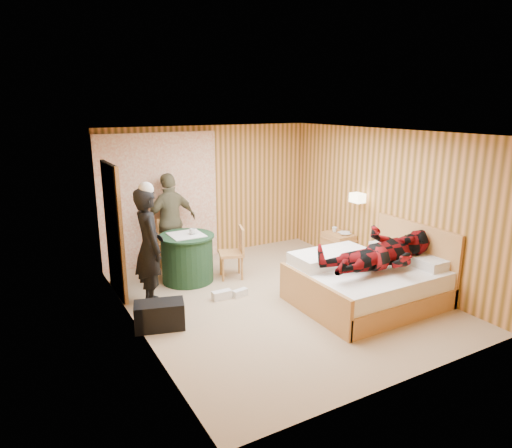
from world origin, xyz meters
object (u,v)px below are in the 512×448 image
duffel_bag (160,315)px  bed (368,282)px  chair_near (236,249)px  chair_far (171,239)px  woman_standing (149,247)px  nightstand (338,247)px  man_at_table (171,221)px  wall_lamp (358,198)px  man_on_bed (383,243)px  round_table (187,258)px

duffel_bag → bed: bearing=2.8°
chair_near → duffel_bag: chair_near is taller
chair_far → woman_standing: (-0.77, -1.32, 0.34)m
bed → nightstand: bearing=64.9°
chair_near → duffel_bag: bearing=-37.5°
bed → man_at_table: (-2.04, 2.88, 0.54)m
nightstand → chair_far: chair_far is taller
wall_lamp → bed: size_ratio=0.13×
chair_far → man_on_bed: man_on_bed is taller
nightstand → duffel_bag: bearing=-166.4°
bed → woman_standing: (-2.83, 1.51, 0.56)m
nightstand → man_on_bed: bearing=-111.6°
chair_near → man_on_bed: man_on_bed is taller
nightstand → chair_far: (-2.82, 1.21, 0.25)m
duffel_bag → nightstand: bearing=29.9°
wall_lamp → chair_near: 2.30m
wall_lamp → bed: bearing=-123.4°
man_at_table → chair_near: bearing=116.1°
nightstand → woman_standing: 3.64m
woman_standing → man_at_table: woman_standing is taller
woman_standing → man_at_table: size_ratio=1.02×
nightstand → man_at_table: bearing=155.7°
chair_far → bed: bearing=-71.8°
chair_far → woman_standing: 1.56m
nightstand → duffel_bag: 3.84m
wall_lamp → round_table: 3.11m
wall_lamp → round_table: size_ratio=0.28×
chair_near → man_at_table: 1.32m
bed → man_on_bed: bearing=-83.2°
man_at_table → man_on_bed: (2.06, -3.11, 0.12)m
bed → man_on_bed: 0.70m
man_at_table → man_on_bed: bearing=112.1°
wall_lamp → man_on_bed: 1.67m
chair_near → man_on_bed: (1.29, -2.10, 0.47)m
wall_lamp → nightstand: (-0.04, 0.40, -1.01)m
woman_standing → man_at_table: (0.79, 1.37, -0.02)m
wall_lamp → man_at_table: size_ratio=0.15×
man_at_table → round_table: bearing=78.5°
man_at_table → wall_lamp: bearing=138.1°
nightstand → duffel_bag: nightstand is taller
woman_standing → round_table: bearing=-51.4°
chair_near → woman_standing: 1.65m
wall_lamp → man_on_bed: size_ratio=0.15×
bed → nightstand: 1.78m
man_on_bed → duffel_bag: bearing=162.6°
nightstand → chair_near: (-2.02, 0.25, 0.22)m
wall_lamp → duffel_bag: wall_lamp is taller
nightstand → man_on_bed: size_ratio=0.33×
chair_far → man_at_table: 0.33m
chair_far → man_on_bed: 3.73m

